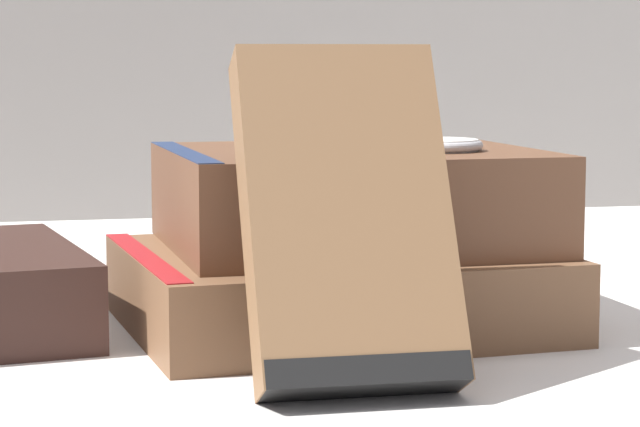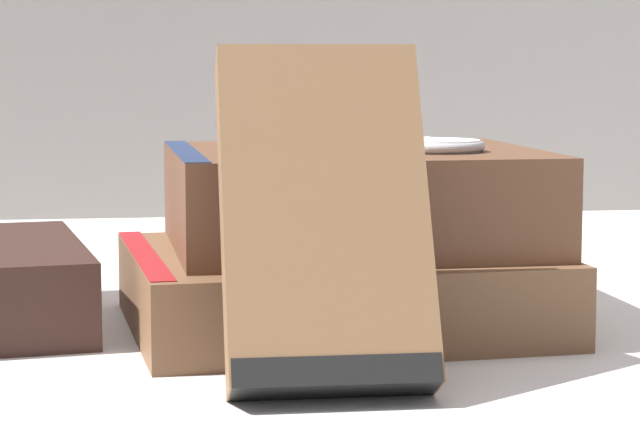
% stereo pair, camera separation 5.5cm
% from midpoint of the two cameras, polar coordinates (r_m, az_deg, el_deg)
% --- Properties ---
extents(ground_plane, '(3.00, 3.00, 0.00)m').
position_cam_midpoint_polar(ground_plane, '(0.69, 0.55, -4.97)').
color(ground_plane, silver).
extents(book_flat_bottom, '(0.22, 0.19, 0.04)m').
position_cam_midpoint_polar(book_flat_bottom, '(0.69, 2.50, -3.19)').
color(book_flat_bottom, brown).
rests_on(book_flat_bottom, ground_plane).
extents(book_flat_top, '(0.19, 0.17, 0.05)m').
position_cam_midpoint_polar(book_flat_top, '(0.69, 3.35, 0.65)').
color(book_flat_top, brown).
rests_on(book_flat_top, book_flat_bottom).
extents(book_leaning_front, '(0.09, 0.09, 0.15)m').
position_cam_midpoint_polar(book_leaning_front, '(0.56, 3.02, -0.66)').
color(book_leaning_front, brown).
rests_on(book_leaning_front, ground_plane).
extents(pocket_watch, '(0.05, 0.05, 0.01)m').
position_cam_midpoint_polar(pocket_watch, '(0.68, 7.34, 2.89)').
color(pocket_watch, white).
rests_on(pocket_watch, book_flat_top).
extents(reading_glasses, '(0.11, 0.08, 0.00)m').
position_cam_midpoint_polar(reading_glasses, '(0.85, -2.06, -2.59)').
color(reading_glasses, black).
rests_on(reading_glasses, ground_plane).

